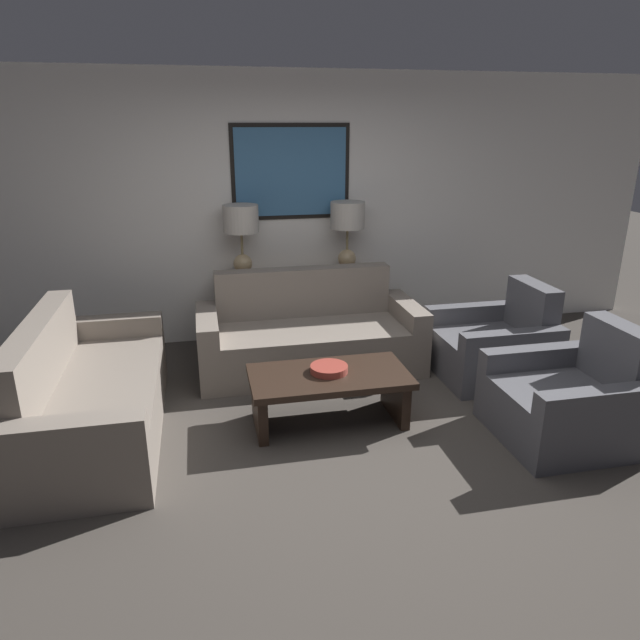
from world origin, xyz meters
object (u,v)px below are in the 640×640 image
(console_table, at_px, (296,307))
(armchair_near_camera, at_px, (569,402))
(couch_by_side, at_px, (90,397))
(armchair_near_back_wall, at_px, (494,346))
(table_lamp_right, at_px, (347,223))
(table_lamp_left, at_px, (241,227))
(couch_by_back_wall, at_px, (309,337))
(coffee_table, at_px, (329,386))
(decorative_bowl, at_px, (329,369))

(console_table, relative_size, armchair_near_camera, 1.71)
(couch_by_side, xyz_separation_m, armchair_near_back_wall, (3.36, 0.34, -0.02))
(table_lamp_right, height_order, couch_by_side, table_lamp_right)
(console_table, height_order, table_lamp_left, table_lamp_left)
(couch_by_back_wall, bearing_deg, table_lamp_left, 127.76)
(console_table, xyz_separation_m, armchair_near_camera, (1.59, -2.29, -0.10))
(coffee_table, bearing_deg, armchair_near_back_wall, 18.41)
(coffee_table, xyz_separation_m, decorative_bowl, (0.00, 0.02, 0.13))
(coffee_table, distance_m, armchair_near_camera, 1.73)
(decorative_bowl, height_order, armchair_near_back_wall, armchair_near_back_wall)
(coffee_table, height_order, decorative_bowl, decorative_bowl)
(armchair_near_back_wall, bearing_deg, couch_by_side, -174.30)
(armchair_near_back_wall, bearing_deg, console_table, 142.96)
(couch_by_side, bearing_deg, coffee_table, -6.98)
(armchair_near_back_wall, height_order, armchair_near_camera, same)
(couch_by_back_wall, distance_m, armchair_near_back_wall, 1.67)
(couch_by_back_wall, bearing_deg, coffee_table, -92.93)
(couch_by_back_wall, bearing_deg, console_table, 90.00)
(couch_by_back_wall, xyz_separation_m, armchair_near_back_wall, (1.59, -0.52, -0.02))
(console_table, height_order, coffee_table, console_table)
(couch_by_side, bearing_deg, table_lamp_left, 50.83)
(table_lamp_left, bearing_deg, console_table, 0.00)
(console_table, distance_m, table_lamp_left, 0.99)
(coffee_table, distance_m, decorative_bowl, 0.14)
(console_table, xyz_separation_m, armchair_near_back_wall, (1.59, -1.20, -0.10))
(table_lamp_left, height_order, couch_by_back_wall, table_lamp_left)
(couch_by_back_wall, height_order, armchair_near_back_wall, couch_by_back_wall)
(decorative_bowl, xyz_separation_m, armchair_near_camera, (1.64, -0.57, -0.16))
(table_lamp_left, bearing_deg, armchair_near_camera, -47.28)
(table_lamp_right, height_order, couch_by_back_wall, table_lamp_right)
(table_lamp_right, relative_size, couch_by_side, 0.34)
(table_lamp_left, height_order, armchair_near_camera, table_lamp_left)
(decorative_bowl, bearing_deg, console_table, 88.33)
(table_lamp_right, height_order, coffee_table, table_lamp_right)
(table_lamp_right, distance_m, decorative_bowl, 1.98)
(table_lamp_right, relative_size, decorative_bowl, 2.44)
(table_lamp_left, distance_m, couch_by_back_wall, 1.26)
(table_lamp_left, xyz_separation_m, decorative_bowl, (0.48, -1.72, -0.78))
(table_lamp_left, distance_m, decorative_bowl, 1.95)
(couch_by_side, distance_m, coffee_table, 1.74)
(console_table, height_order, couch_by_side, couch_by_side)
(console_table, height_order, armchair_near_back_wall, armchair_near_back_wall)
(couch_by_back_wall, relative_size, couch_by_side, 1.00)
(armchair_near_back_wall, bearing_deg, armchair_near_camera, -90.00)
(table_lamp_left, bearing_deg, couch_by_back_wall, -52.24)
(table_lamp_left, height_order, decorative_bowl, table_lamp_left)
(console_table, relative_size, couch_by_back_wall, 0.79)
(coffee_table, bearing_deg, couch_by_side, 173.02)
(table_lamp_right, bearing_deg, decorative_bowl, -108.57)
(decorative_bowl, bearing_deg, couch_by_back_wall, 87.23)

